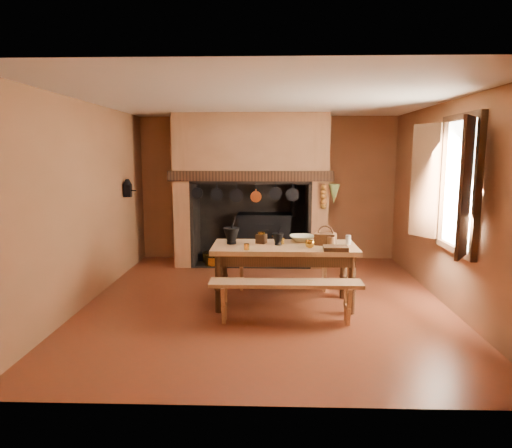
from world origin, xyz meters
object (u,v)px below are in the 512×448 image
(iron_range, at_px, (265,237))
(coffee_grinder, at_px, (261,238))
(mixing_bowl, at_px, (302,238))
(wicker_basket, at_px, (325,238))
(work_table, at_px, (284,255))
(bench_front, at_px, (286,292))

(iron_range, bearing_deg, coffee_grinder, -90.52)
(iron_range, height_order, coffee_grinder, iron_range)
(mixing_bowl, relative_size, wicker_basket, 1.08)
(mixing_bowl, distance_m, wicker_basket, 0.39)
(iron_range, xyz_separation_m, wicker_basket, (0.86, -2.55, 0.45))
(iron_range, distance_m, work_table, 2.63)
(bench_front, height_order, coffee_grinder, coffee_grinder)
(bench_front, bearing_deg, wicker_basket, 52.32)
(iron_range, distance_m, mixing_bowl, 2.42)
(iron_range, height_order, wicker_basket, iron_range)
(coffee_grinder, relative_size, mixing_bowl, 0.57)
(work_table, bearing_deg, mixing_bowl, 47.80)
(iron_range, xyz_separation_m, work_table, (0.30, -2.60, 0.23))
(iron_range, relative_size, work_table, 0.82)
(work_table, distance_m, bench_front, 0.75)
(iron_range, xyz_separation_m, coffee_grinder, (-0.02, -2.48, 0.44))
(work_table, distance_m, mixing_bowl, 0.42)
(iron_range, bearing_deg, mixing_bowl, -76.66)
(work_table, bearing_deg, wicker_basket, 5.04)
(coffee_grinder, relative_size, wicker_basket, 0.61)
(coffee_grinder, height_order, wicker_basket, wicker_basket)
(work_table, height_order, mixing_bowl, mixing_bowl)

